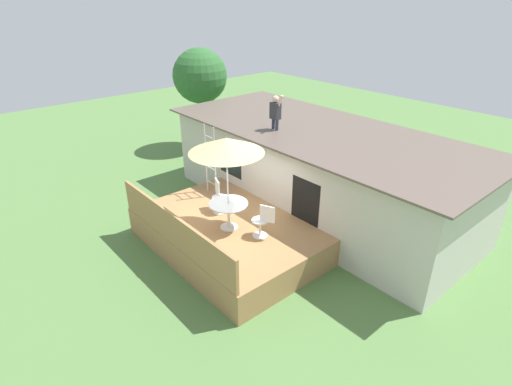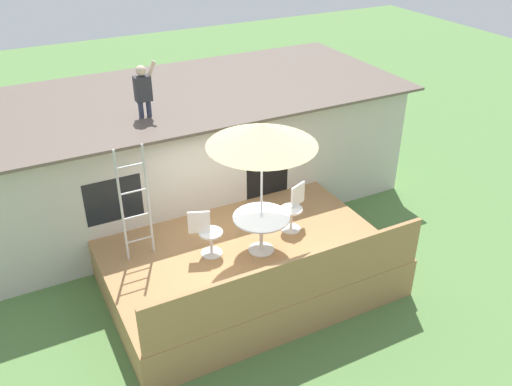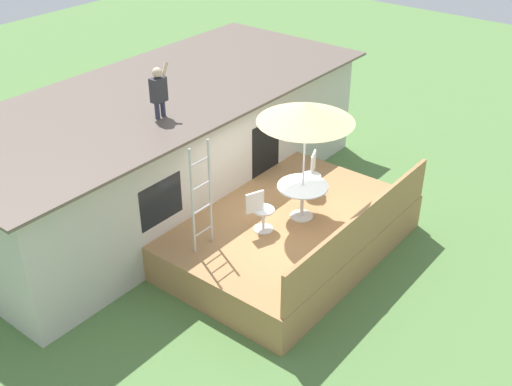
% 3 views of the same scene
% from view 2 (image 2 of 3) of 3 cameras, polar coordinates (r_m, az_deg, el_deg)
% --- Properties ---
extents(ground_plane, '(40.00, 40.00, 0.00)m').
position_cam_2_polar(ground_plane, '(10.86, -1.01, -9.18)').
color(ground_plane, '#567F42').
extents(house, '(10.50, 4.50, 2.70)m').
position_cam_2_polar(house, '(12.99, -8.18, 4.57)').
color(house, beige).
rests_on(house, ground).
extents(deck, '(5.19, 3.56, 0.80)m').
position_cam_2_polar(deck, '(10.61, -1.03, -7.51)').
color(deck, '#A87A4C').
rests_on(deck, ground).
extents(deck_railing, '(5.09, 0.08, 0.90)m').
position_cam_2_polar(deck_railing, '(8.90, 3.95, -9.15)').
color(deck_railing, '#A87A4C').
rests_on(deck_railing, deck).
extents(patio_table, '(1.04, 1.04, 0.74)m').
position_cam_2_polar(patio_table, '(9.99, 0.56, -3.23)').
color(patio_table, silver).
rests_on(patio_table, deck).
extents(patio_umbrella, '(1.90, 1.90, 2.54)m').
position_cam_2_polar(patio_umbrella, '(9.14, 0.62, 6.05)').
color(patio_umbrella, silver).
rests_on(patio_umbrella, deck).
extents(step_ladder, '(0.52, 0.04, 2.20)m').
position_cam_2_polar(step_ladder, '(9.81, -12.45, -1.13)').
color(step_ladder, silver).
rests_on(step_ladder, deck).
extents(person_figure, '(0.47, 0.20, 1.11)m').
position_cam_2_polar(person_figure, '(11.09, -11.64, 10.68)').
color(person_figure, '#33384C').
rests_on(person_figure, house).
extents(patio_chair_left, '(0.60, 0.44, 0.92)m').
position_cam_2_polar(patio_chair_left, '(10.01, -5.14, -4.17)').
color(patio_chair_left, silver).
rests_on(patio_chair_left, deck).
extents(patio_chair_right, '(0.60, 0.44, 0.92)m').
position_cam_2_polar(patio_chair_right, '(10.73, 3.92, -1.56)').
color(patio_chair_right, silver).
rests_on(patio_chair_right, deck).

